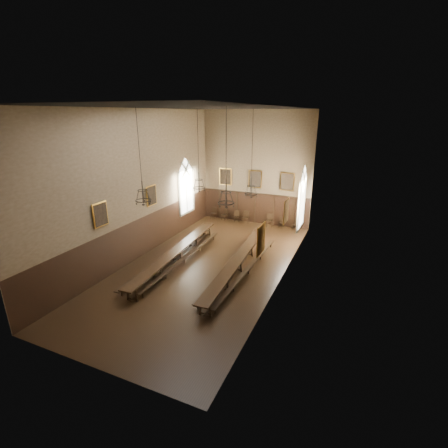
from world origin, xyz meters
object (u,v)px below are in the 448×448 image
Objects in this scene: table_right at (237,265)px; chair_5 at (269,223)px; bench_left_outer at (169,255)px; chair_7 at (295,227)px; chair_1 at (225,217)px; chandelier_front_left at (143,194)px; bench_right_outer at (249,270)px; chair_2 at (237,218)px; table_left at (177,255)px; chair_6 at (281,225)px; bench_right_inner at (230,266)px; chandelier_front_right at (226,196)px; chair_3 at (246,219)px; chandelier_back_right at (251,188)px; chair_0 at (213,215)px; chandelier_back_left at (199,183)px; bench_left_inner at (185,260)px.

table_right is 10.12× the size of chair_5.
table_right is at bearing 2.10° from bench_left_outer.
chair_1 is at bearing -166.04° from chair_7.
bench_right_outer is at bearing 29.00° from chandelier_front_left.
chair_2 reaches higher than bench_right_outer.
chair_6 is (4.37, 8.71, -0.15)m from table_left.
chandelier_front_left reaches higher than chair_5.
bench_right_inner is 8.41m from chair_5.
chandelier_front_left is at bearing -176.29° from chandelier_front_right.
table_right is 5.28m from chandelier_front_right.
table_right is 0.47m from bench_right_inner.
chandelier_front_left reaches higher than bench_left_outer.
chair_2 is 0.92× the size of chair_3.
chair_3 reaches higher than chair_7.
chair_2 reaches higher than table_left.
chair_5 reaches higher than table_left.
table_right is at bearing -1.49° from bench_right_inner.
table_right reaches higher than bench_right_inner.
bench_right_outer is 8.97× the size of chair_3.
chandelier_back_right reaches higher than bench_right_inner.
chair_2 is (-4.07, 8.53, 0.02)m from bench_right_outer.
chair_6 is (6.02, 0.03, -0.04)m from chair_0.
bench_right_inner is at bearing -88.77° from chair_7.
chair_5 is 0.97m from chair_6.
chandelier_back_right is (3.72, 2.83, 3.98)m from table_left.
chair_7 is at bearing -11.53° from chair_5.
bench_right_outer is 6.60m from chandelier_back_left.
chair_3 is at bearing 6.11° from chair_0.
chair_3 is at bearing 78.85° from chandelier_back_left.
table_left is 8.85m from chair_0.
chandelier_back_right is 1.10× the size of chandelier_front_left.
bench_right_inner is 9.07× the size of chair_5.
chandelier_back_right is (0.29, 2.59, 4.12)m from bench_right_inner.
chair_5 is 2.09m from chair_7.
chair_5 reaches higher than chair_0.
chandelier_back_left is at bearing -126.25° from chair_6.
chandelier_back_left reaches higher than bench_right_outer.
chandelier_back_left is (-3.26, 2.52, 4.19)m from bench_right_inner.
chandelier_back_right is (-0.87, 2.63, 4.12)m from bench_right_outer.
chandelier_front_left reaches higher than bench_left_inner.
chair_1 reaches higher than chair_2.
bench_left_outer is 2.17× the size of chandelier_front_left.
bench_right_outer is 10.79× the size of chair_6.
table_right is 1.12× the size of bench_right_inner.
chair_1 is 0.92× the size of chair_3.
chair_7 reaches higher than chair_6.
chair_0 is 0.97× the size of chair_3.
chair_7 reaches higher than bench_right_inner.
chair_3 reaches higher than chair_2.
chair_5 is 12.57m from chandelier_front_left.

